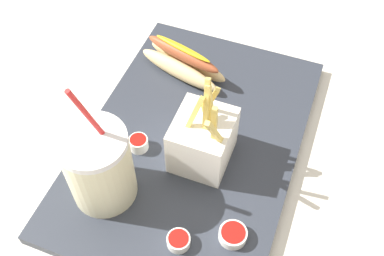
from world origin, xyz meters
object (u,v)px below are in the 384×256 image
(soda_cup, at_px, (99,166))
(fries_basket, at_px, (203,140))
(ketchup_cup_3, at_px, (233,234))
(hot_dog_1, at_px, (183,62))
(ketchup_cup_1, at_px, (179,240))
(ketchup_cup_2, at_px, (139,143))

(soda_cup, height_order, fries_basket, soda_cup)
(ketchup_cup_3, bearing_deg, hot_dog_1, 33.63)
(fries_basket, height_order, ketchup_cup_3, fries_basket)
(ketchup_cup_1, bearing_deg, soda_cup, 73.61)
(soda_cup, xyz_separation_m, ketchup_cup_1, (-0.04, -0.13, -0.06))
(fries_basket, xyz_separation_m, ketchup_cup_2, (-0.02, 0.10, -0.03))
(fries_basket, distance_m, ketchup_cup_3, 0.15)
(soda_cup, height_order, ketchup_cup_1, soda_cup)
(hot_dog_1, height_order, ketchup_cup_1, hot_dog_1)
(fries_basket, height_order, hot_dog_1, fries_basket)
(ketchup_cup_1, height_order, ketchup_cup_3, same)
(fries_basket, bearing_deg, hot_dog_1, 30.76)
(fries_basket, bearing_deg, ketchup_cup_1, -172.72)
(fries_basket, distance_m, hot_dog_1, 0.19)
(ketchup_cup_1, bearing_deg, hot_dog_1, 20.42)
(ketchup_cup_1, bearing_deg, fries_basket, 7.28)
(hot_dog_1, bearing_deg, fries_basket, -149.24)
(hot_dog_1, height_order, ketchup_cup_3, hot_dog_1)
(ketchup_cup_2, bearing_deg, ketchup_cup_3, -116.44)
(fries_basket, xyz_separation_m, ketchup_cup_3, (-0.11, -0.09, -0.04))
(fries_basket, relative_size, ketchup_cup_3, 4.12)
(hot_dog_1, bearing_deg, ketchup_cup_2, 178.51)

